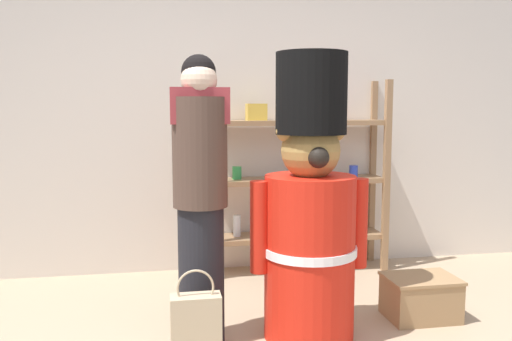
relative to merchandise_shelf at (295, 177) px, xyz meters
name	(u,v)px	position (x,y,z in m)	size (l,w,h in m)	color
back_wall	(228,114)	(-0.53, 0.22, 0.51)	(6.40, 0.12, 2.60)	silver
merchandise_shelf	(295,177)	(0.00, 0.00, 0.00)	(1.51, 0.35, 1.58)	#93704C
teddy_bear_guard	(310,216)	(-0.24, -1.29, -0.06)	(0.71, 0.55, 1.66)	red
person_shopper	(200,195)	(-0.88, -1.25, 0.08)	(0.32, 0.31, 1.65)	black
shopping_bag	(196,331)	(-0.93, -1.57, -0.58)	(0.26, 0.12, 0.53)	#C1AD89
display_crate	(420,297)	(0.54, -1.16, -0.65)	(0.45, 0.33, 0.28)	#9E7A51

